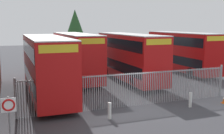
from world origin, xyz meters
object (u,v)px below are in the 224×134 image
at_px(double_decker_bus_behind_fence_left, 182,50).
at_px(double_decker_bus_behind_fence_right, 129,55).
at_px(double_decker_bus_near_gate, 46,64).
at_px(double_decker_bus_far_back, 76,55).
at_px(bollard_near_left, 110,111).
at_px(bollard_center_front, 190,100).
at_px(speed_limit_sign_post, 9,111).

distance_m(double_decker_bus_behind_fence_left, double_decker_bus_behind_fence_right, 7.83).
bearing_deg(double_decker_bus_behind_fence_left, double_decker_bus_near_gate, -159.38).
xyz_separation_m(double_decker_bus_far_back, bollard_near_left, (-0.92, -11.91, -1.95)).
xyz_separation_m(double_decker_bus_near_gate, bollard_center_front, (8.30, -5.75, -1.95)).
relative_size(double_decker_bus_behind_fence_left, double_decker_bus_behind_fence_right, 1.00).
height_order(double_decker_bus_behind_fence_right, double_decker_bus_far_back, same).
bearing_deg(bollard_center_front, double_decker_bus_behind_fence_right, 91.70).
xyz_separation_m(double_decker_bus_near_gate, double_decker_bus_far_back, (3.55, 5.83, 0.00)).
height_order(double_decker_bus_near_gate, bollard_near_left, double_decker_bus_near_gate).
xyz_separation_m(double_decker_bus_behind_fence_left, double_decker_bus_behind_fence_right, (-7.43, -2.48, 0.00)).
height_order(bollard_near_left, speed_limit_sign_post, speed_limit_sign_post).
relative_size(double_decker_bus_near_gate, bollard_center_front, 11.38).
bearing_deg(speed_limit_sign_post, double_decker_bus_behind_fence_right, 48.14).
distance_m(double_decker_bus_behind_fence_left, bollard_center_front, 13.74).
relative_size(double_decker_bus_behind_fence_left, bollard_near_left, 11.38).
distance_m(double_decker_bus_behind_fence_left, double_decker_bus_far_back, 11.90).
bearing_deg(double_decker_bus_behind_fence_left, bollard_center_front, -121.75).
distance_m(double_decker_bus_near_gate, bollard_center_front, 10.28).
relative_size(double_decker_bus_near_gate, speed_limit_sign_post, 4.50).
distance_m(double_decker_bus_behind_fence_right, speed_limit_sign_post, 16.01).
bearing_deg(bollard_near_left, bollard_center_front, 3.36).
height_order(double_decker_bus_near_gate, double_decker_bus_far_back, same).
distance_m(bollard_near_left, speed_limit_sign_post, 5.98).
height_order(double_decker_bus_near_gate, bollard_center_front, double_decker_bus_near_gate).
distance_m(double_decker_bus_behind_fence_right, bollard_near_left, 11.03).
bearing_deg(speed_limit_sign_post, double_decker_bus_far_back, 66.71).
bearing_deg(double_decker_bus_far_back, double_decker_bus_behind_fence_right, -29.11).
relative_size(double_decker_bus_far_back, speed_limit_sign_post, 4.50).
height_order(double_decker_bus_behind_fence_left, speed_limit_sign_post, double_decker_bus_behind_fence_left).
relative_size(double_decker_bus_behind_fence_right, speed_limit_sign_post, 4.50).
relative_size(double_decker_bus_near_gate, double_decker_bus_behind_fence_right, 1.00).
xyz_separation_m(double_decker_bus_far_back, speed_limit_sign_post, (-6.20, -14.41, -0.65)).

